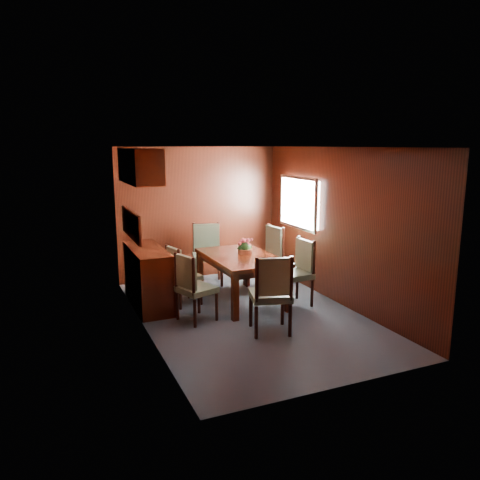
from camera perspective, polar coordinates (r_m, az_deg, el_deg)
name	(u,v)px	position (r m, az deg, el deg)	size (l,w,h in m)	color
ground	(249,315)	(6.89, 1.13, -9.11)	(4.50, 4.50, 0.00)	#3D4853
room_shell	(234,201)	(6.76, -0.79, 4.74)	(3.06, 4.52, 2.41)	black
sideboard	(148,277)	(7.29, -11.18, -4.44)	(0.48, 1.40, 0.90)	#361006
dining_table	(241,262)	(7.30, 0.17, -2.69)	(1.02, 1.60, 0.74)	#361006
chair_left_near	(192,284)	(6.52, -5.84, -5.37)	(0.57, 0.59, 0.98)	black
chair_left_far	(180,272)	(7.22, -7.31, -3.92)	(0.51, 0.52, 0.93)	black
chair_right_near	(298,268)	(7.25, 7.13, -3.43)	(0.48, 0.50, 1.02)	black
chair_right_far	(268,254)	(8.00, 3.49, -1.69)	(0.54, 0.56, 1.08)	black
chair_head	(272,290)	(6.06, 3.87, -6.13)	(0.62, 0.60, 1.07)	black
chair_foot	(207,250)	(8.33, -4.02, -1.24)	(0.61, 0.59, 1.07)	black
flower_centerpiece	(245,246)	(7.38, 0.64, -0.72)	(0.25, 0.25, 0.25)	#B55B37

